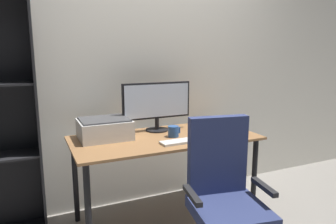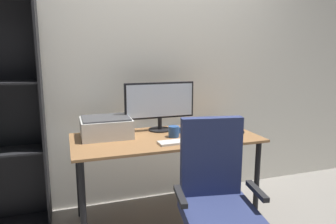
# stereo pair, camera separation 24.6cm
# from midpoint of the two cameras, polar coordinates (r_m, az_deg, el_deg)

# --- Properties ---
(ground_plane) EXTENTS (12.00, 12.00, 0.00)m
(ground_plane) POSITION_cam_midpoint_polar(r_m,az_deg,el_deg) (2.83, -3.14, -19.18)
(ground_plane) COLOR gray
(back_wall) EXTENTS (6.40, 0.10, 2.60)m
(back_wall) POSITION_cam_midpoint_polar(r_m,az_deg,el_deg) (2.95, -7.17, 8.52)
(back_wall) COLOR silver
(back_wall) RESTS_ON ground
(desk) EXTENTS (1.50, 0.71, 0.74)m
(desk) POSITION_cam_midpoint_polar(r_m,az_deg,el_deg) (2.57, -3.30, -6.44)
(desk) COLOR olive
(desk) RESTS_ON ground
(monitor) EXTENTS (0.62, 0.20, 0.42)m
(monitor) POSITION_cam_midpoint_polar(r_m,az_deg,el_deg) (2.69, -4.67, 1.65)
(monitor) COLOR black
(monitor) RESTS_ON desk
(keyboard) EXTENTS (0.29, 0.12, 0.02)m
(keyboard) POSITION_cam_midpoint_polar(r_m,az_deg,el_deg) (2.36, -0.94, -5.53)
(keyboard) COLOR silver
(keyboard) RESTS_ON desk
(mouse) EXTENTS (0.08, 0.11, 0.03)m
(mouse) POSITION_cam_midpoint_polar(r_m,az_deg,el_deg) (2.47, 3.50, -4.65)
(mouse) COLOR black
(mouse) RESTS_ON desk
(coffee_mug) EXTENTS (0.10, 0.09, 0.09)m
(coffee_mug) POSITION_cam_midpoint_polar(r_m,az_deg,el_deg) (2.53, -1.77, -3.61)
(coffee_mug) COLOR #285193
(coffee_mug) RESTS_ON desk
(laptop) EXTENTS (0.35, 0.27, 0.02)m
(laptop) POSITION_cam_midpoint_polar(r_m,az_deg,el_deg) (2.77, 6.70, -3.10)
(laptop) COLOR #2D2D30
(laptop) RESTS_ON desk
(printer) EXTENTS (0.40, 0.34, 0.16)m
(printer) POSITION_cam_midpoint_polar(r_m,az_deg,el_deg) (2.55, -14.32, -2.99)
(printer) COLOR silver
(printer) RESTS_ON desk
(office_chair) EXTENTS (0.56, 0.55, 1.01)m
(office_chair) POSITION_cam_midpoint_polar(r_m,az_deg,el_deg) (2.08, 6.94, -16.66)
(office_chair) COLOR #232326
(office_chair) RESTS_ON ground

